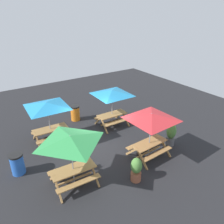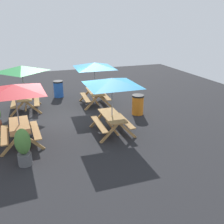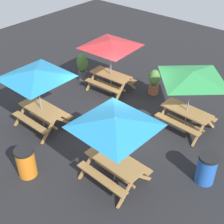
{
  "view_description": "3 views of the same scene",
  "coord_description": "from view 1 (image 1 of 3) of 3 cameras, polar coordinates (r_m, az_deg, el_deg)",
  "views": [
    {
      "loc": [
        4.53,
        8.2,
        6.56
      ],
      "look_at": [
        -2.02,
        -1.66,
        0.9
      ],
      "focal_mm": 35.0,
      "sensor_mm": 36.0,
      "label": 1
    },
    {
      "loc": [
        -10.92,
        1.5,
        4.45
      ],
      "look_at": [
        -2.02,
        -1.66,
        0.9
      ],
      "focal_mm": 40.0,
      "sensor_mm": 36.0,
      "label": 2
    },
    {
      "loc": [
        5.87,
        -7.04,
        7.07
      ],
      "look_at": [
        0.19,
        -0.35,
        0.9
      ],
      "focal_mm": 50.0,
      "sensor_mm": 36.0,
      "label": 3
    }
  ],
  "objects": [
    {
      "name": "potted_plant_0",
      "position": [
        11.77,
        15.17,
        -5.5
      ],
      "size": [
        0.5,
        0.5,
        1.27
      ],
      "color": "#59595B",
      "rests_on": "ground"
    },
    {
      "name": "picnic_table_1",
      "position": [
        10.03,
        10.22,
        -2.01
      ],
      "size": [
        2.83,
        2.83,
        2.34
      ],
      "rotation": [
        0.0,
        0.0,
        0.05
      ],
      "color": "#A87A44",
      "rests_on": "ground"
    },
    {
      "name": "picnic_table_3",
      "position": [
        8.4,
        -10.77,
        -7.92
      ],
      "size": [
        2.1,
        2.1,
        2.34
      ],
      "rotation": [
        0.0,
        0.0,
        -0.05
      ],
      "color": "#A87A44",
      "rests_on": "ground"
    },
    {
      "name": "trash_bin_orange",
      "position": [
        14.15,
        -9.59,
        -0.24
      ],
      "size": [
        0.59,
        0.59,
        0.98
      ],
      "color": "orange",
      "rests_on": "ground"
    },
    {
      "name": "potted_plant_1",
      "position": [
        9.32,
        6.35,
        -14.6
      ],
      "size": [
        0.47,
        0.47,
        1.11
      ],
      "color": "#935138",
      "rests_on": "ground"
    },
    {
      "name": "trash_bin_blue",
      "position": [
        10.48,
        -23.49,
        -12.3
      ],
      "size": [
        0.59,
        0.59,
        0.98
      ],
      "color": "blue",
      "rests_on": "ground"
    },
    {
      "name": "picnic_table_2",
      "position": [
        12.7,
        0.0,
        4.44
      ],
      "size": [
        2.83,
        2.83,
        2.34
      ],
      "rotation": [
        0.0,
        0.0,
        -0.01
      ],
      "color": "#A87A44",
      "rests_on": "ground"
    },
    {
      "name": "ground_plane",
      "position": [
        11.44,
        -3.88,
        -9.52
      ],
      "size": [
        24.0,
        24.0,
        0.0
      ],
      "primitive_type": "plane",
      "color": "#232326",
      "rests_on": "ground"
    },
    {
      "name": "picnic_table_0",
      "position": [
        11.54,
        -16.56,
        1.08
      ],
      "size": [
        2.83,
        2.83,
        2.34
      ],
      "rotation": [
        0.0,
        0.0,
        -0.05
      ],
      "color": "#A87A44",
      "rests_on": "ground"
    }
  ]
}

